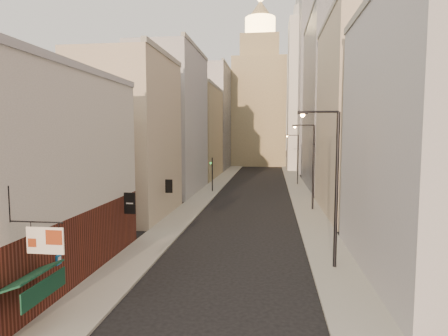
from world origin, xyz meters
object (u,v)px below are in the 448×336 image
at_px(streetlamp_near, 333,180).
at_px(traffic_light_left, 212,169).
at_px(clock_tower, 260,100).
at_px(streetlamp_mid, 311,162).
at_px(streetlamp_far, 297,157).
at_px(white_tower, 306,89).

distance_m(streetlamp_near, traffic_light_left, 32.00).
distance_m(clock_tower, streetlamp_near, 80.51).
distance_m(streetlamp_near, streetlamp_mid, 18.16).
relative_size(streetlamp_far, traffic_light_left, 1.65).
xyz_separation_m(clock_tower, streetlamp_near, (7.21, -79.27, -12.03)).
bearing_deg(streetlamp_mid, white_tower, 84.25).
xyz_separation_m(white_tower, traffic_light_left, (-16.00, -35.78, -15.26)).
distance_m(white_tower, streetlamp_mid, 49.05).
distance_m(clock_tower, traffic_light_left, 52.03).
height_order(clock_tower, streetlamp_mid, clock_tower).
bearing_deg(clock_tower, streetlamp_near, -84.80).
relative_size(white_tower, traffic_light_left, 8.30).
height_order(streetlamp_near, traffic_light_left, streetlamp_near).
distance_m(streetlamp_near, streetlamp_far, 38.72).
bearing_deg(traffic_light_left, white_tower, -129.21).
height_order(clock_tower, streetlamp_far, clock_tower).
relative_size(streetlamp_mid, streetlamp_far, 1.14).
xyz_separation_m(clock_tower, streetlamp_far, (7.51, -40.56, -12.93)).
distance_m(white_tower, streetlamp_far, 30.18).
height_order(streetlamp_mid, traffic_light_left, streetlamp_mid).
xyz_separation_m(clock_tower, traffic_light_left, (-5.00, -49.78, -14.29)).
relative_size(streetlamp_near, streetlamp_far, 1.19).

